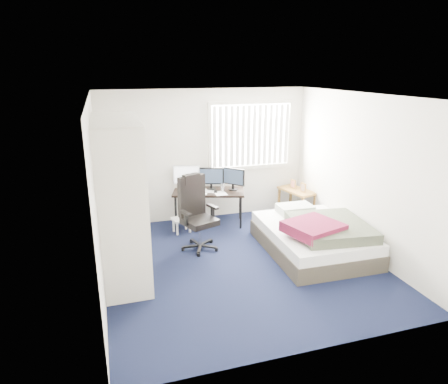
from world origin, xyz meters
name	(u,v)px	position (x,y,z in m)	size (l,w,h in m)	color
ground	(241,263)	(0.00, 0.00, 0.00)	(4.20, 4.20, 0.00)	black
room_shell	(242,167)	(0.00, 0.00, 1.51)	(4.20, 4.20, 4.20)	silver
window_assembly	(251,135)	(0.90, 2.04, 1.60)	(1.72, 0.09, 1.32)	white
closet	(121,182)	(-1.67, 0.27, 1.35)	(0.64, 1.84, 2.22)	beige
desk	(209,188)	(-0.03, 1.75, 0.70)	(1.45, 0.99, 1.11)	black
office_chair	(197,220)	(-0.50, 0.75, 0.47)	(0.74, 0.74, 1.23)	black
footstool	(182,221)	(-0.63, 1.45, 0.21)	(0.38, 0.32, 0.27)	white
nightstand	(297,193)	(1.75, 1.64, 0.47)	(0.58, 0.86, 0.72)	brown
bed	(315,236)	(1.26, 0.02, 0.28)	(1.51, 1.97, 0.64)	#3B352A
pine_box	(129,264)	(-1.65, 0.15, 0.16)	(0.43, 0.32, 0.32)	tan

